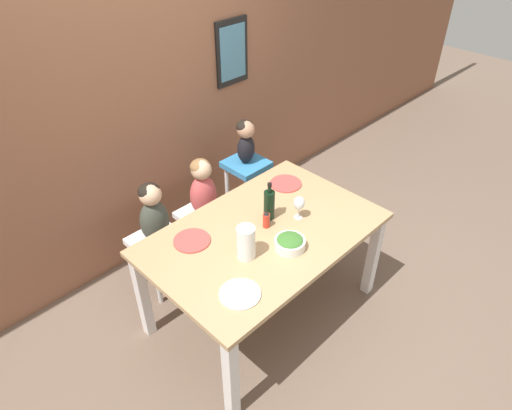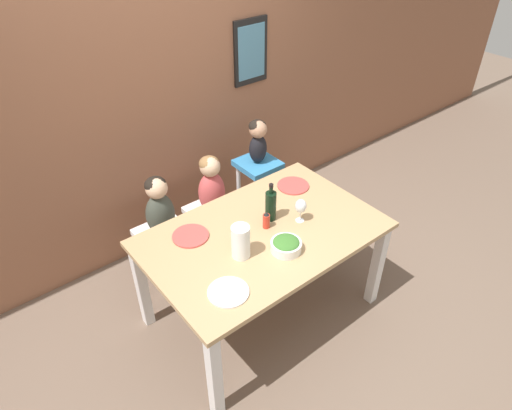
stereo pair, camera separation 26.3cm
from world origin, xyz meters
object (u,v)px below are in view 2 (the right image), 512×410
dinner_plate_back_left (191,236)px  chair_right_highchair (258,180)px  person_child_left (159,206)px  salad_bowl_large (286,245)px  chair_far_left (165,240)px  wine_bottle (271,205)px  person_child_center (211,184)px  paper_towel_roll (241,242)px  dinner_plate_back_right (293,186)px  dinner_plate_front_left (228,292)px  person_baby_right (258,138)px  wine_glass_near (301,206)px  chair_far_center (214,217)px

dinner_plate_back_left → chair_right_highchair: bearing=27.0°
person_child_left → salad_bowl_large: size_ratio=2.49×
chair_far_left → wine_bottle: 0.98m
person_child_left → wine_bottle: bearing=-53.7°
person_child_center → salad_bowl_large: person_child_center is taller
person_child_center → paper_towel_roll: 0.93m
wine_bottle → dinner_plate_back_right: 0.45m
person_child_left → dinner_plate_back_left: bearing=-93.9°
chair_right_highchair → dinner_plate_back_left: dinner_plate_back_left is taller
chair_right_highchair → paper_towel_roll: (-0.82, -0.84, 0.32)m
dinner_plate_front_left → wine_bottle: bearing=30.5°
chair_far_left → dinner_plate_back_left: bearing=-94.0°
person_child_left → dinner_plate_back_right: size_ratio=2.05×
person_baby_right → salad_bowl_large: size_ratio=1.89×
wine_glass_near → dinner_plate_back_left: 0.76m
dinner_plate_front_left → dinner_plate_back_right: size_ratio=1.00×
wine_bottle → person_child_center: bearing=93.1°
person_child_center → person_baby_right: 0.53m
wine_bottle → paper_towel_roll: (-0.38, -0.17, -0.00)m
chair_far_left → dinner_plate_back_right: dinner_plate_back_right is taller
person_child_left → dinner_plate_back_left: person_child_left is taller
paper_towel_roll → dinner_plate_front_left: size_ratio=0.94×
chair_far_left → wine_bottle: (0.50, -0.68, 0.50)m
chair_far_center → dinner_plate_back_left: bearing=-135.1°
person_child_left → salad_bowl_large: 1.05m
person_baby_right → paper_towel_roll: bearing=-134.0°
person_child_center → salad_bowl_large: (-0.10, -0.98, 0.09)m
wine_bottle → dinner_plate_front_left: bearing=-149.5°
wine_bottle → salad_bowl_large: size_ratio=1.44×
paper_towel_roll → wine_glass_near: size_ratio=1.29×
chair_far_center → person_child_left: (-0.46, 0.00, 0.34)m
paper_towel_roll → dinner_plate_back_left: (-0.15, 0.35, -0.11)m
chair_right_highchair → person_baby_right: person_baby_right is taller
chair_far_center → person_child_center: person_child_center is taller
wine_bottle → wine_glass_near: wine_bottle is taller
wine_glass_near → salad_bowl_large: wine_glass_near is taller
person_child_left → person_baby_right: person_baby_right is taller
chair_far_center → wine_bottle: bearing=-86.9°
wine_bottle → dinner_plate_back_right: wine_bottle is taller
paper_towel_roll → dinner_plate_back_right: (0.77, 0.36, -0.11)m
person_child_left → person_baby_right: (0.93, 0.00, 0.24)m
person_baby_right → salad_bowl_large: (-0.57, -0.98, -0.14)m
person_child_center → chair_right_highchair: bearing=-0.1°
chair_right_highchair → dinner_plate_back_right: size_ratio=3.10×
chair_far_center → salad_bowl_large: bearing=-95.7°
paper_towel_roll → salad_bowl_large: size_ratio=1.14×
person_child_center → wine_glass_near: person_child_center is taller
chair_right_highchair → person_child_center: 0.50m
chair_far_left → dinner_plate_back_left: dinner_plate_back_left is taller
person_child_center → dinner_plate_front_left: 1.20m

